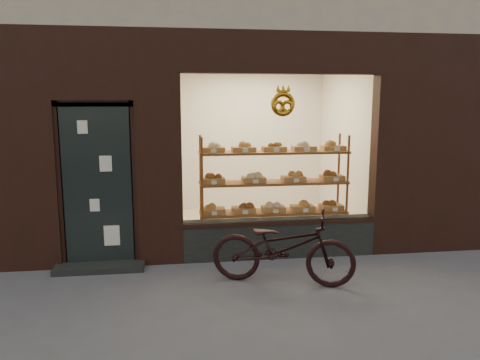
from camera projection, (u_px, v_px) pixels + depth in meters
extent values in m
plane|color=#4B4B4B|center=(281.00, 329.00, 4.54)|extent=(90.00, 90.00, 0.00)
cube|color=#242625|center=(279.00, 238.00, 6.63)|extent=(2.70, 0.25, 0.55)
cube|color=black|center=(98.00, 186.00, 6.10)|extent=(0.90, 0.04, 2.15)
cube|color=#242625|center=(100.00, 267.00, 6.12)|extent=(1.15, 0.35, 0.08)
torus|color=orange|center=(283.00, 104.00, 6.22)|extent=(0.33, 0.07, 0.33)
cube|color=brown|center=(273.00, 244.00, 7.09)|extent=(2.20, 0.45, 0.04)
cube|color=brown|center=(273.00, 212.00, 7.00)|extent=(2.20, 0.45, 0.03)
cube|color=brown|center=(274.00, 182.00, 6.93)|extent=(2.20, 0.45, 0.04)
cube|color=brown|center=(274.00, 152.00, 6.85)|extent=(2.20, 0.45, 0.04)
cylinder|color=brown|center=(202.00, 197.00, 6.62)|extent=(0.04, 0.04, 1.70)
cylinder|color=brown|center=(347.00, 193.00, 6.91)|extent=(0.04, 0.04, 1.70)
cylinder|color=brown|center=(201.00, 192.00, 7.00)|extent=(0.04, 0.04, 1.70)
cylinder|color=brown|center=(338.00, 188.00, 7.29)|extent=(0.04, 0.04, 1.70)
cube|color=olive|center=(213.00, 210.00, 6.87)|extent=(0.34, 0.24, 0.07)
sphere|color=olive|center=(213.00, 205.00, 6.86)|extent=(0.11, 0.11, 0.11)
cube|color=silver|center=(214.00, 213.00, 6.69)|extent=(0.07, 0.01, 0.05)
cube|color=olive|center=(244.00, 209.00, 6.93)|extent=(0.34, 0.24, 0.07)
sphere|color=brown|center=(244.00, 204.00, 6.92)|extent=(0.11, 0.11, 0.11)
cube|color=silver|center=(245.00, 212.00, 6.75)|extent=(0.07, 0.01, 0.05)
cube|color=olive|center=(273.00, 209.00, 7.00)|extent=(0.34, 0.24, 0.07)
sphere|color=#E9C08C|center=(273.00, 203.00, 6.98)|extent=(0.11, 0.11, 0.11)
cube|color=silver|center=(276.00, 211.00, 6.81)|extent=(0.07, 0.01, 0.05)
cube|color=olive|center=(302.00, 208.00, 7.06)|extent=(0.34, 0.24, 0.07)
sphere|color=olive|center=(303.00, 202.00, 7.04)|extent=(0.11, 0.11, 0.11)
cube|color=silver|center=(306.00, 210.00, 6.88)|extent=(0.07, 0.01, 0.05)
cube|color=olive|center=(331.00, 207.00, 7.12)|extent=(0.34, 0.24, 0.07)
sphere|color=brown|center=(331.00, 201.00, 7.10)|extent=(0.11, 0.11, 0.11)
cube|color=silver|center=(335.00, 209.00, 6.94)|extent=(0.08, 0.01, 0.05)
cube|color=olive|center=(213.00, 180.00, 6.80)|extent=(0.34, 0.24, 0.07)
sphere|color=brown|center=(213.00, 175.00, 6.78)|extent=(0.11, 0.11, 0.11)
cube|color=silver|center=(214.00, 182.00, 6.62)|extent=(0.07, 0.01, 0.06)
cube|color=olive|center=(254.00, 179.00, 6.88)|extent=(0.34, 0.24, 0.07)
sphere|color=#E9C08C|center=(254.00, 174.00, 6.87)|extent=(0.11, 0.11, 0.11)
cube|color=silver|center=(256.00, 181.00, 6.70)|extent=(0.08, 0.01, 0.06)
cube|color=olive|center=(293.00, 178.00, 6.96)|extent=(0.34, 0.24, 0.07)
sphere|color=olive|center=(293.00, 173.00, 6.95)|extent=(0.11, 0.11, 0.11)
cube|color=silver|center=(296.00, 181.00, 6.78)|extent=(0.07, 0.01, 0.06)
cube|color=olive|center=(332.00, 178.00, 7.04)|extent=(0.34, 0.24, 0.07)
sphere|color=brown|center=(332.00, 172.00, 7.03)|extent=(0.11, 0.11, 0.11)
cube|color=silver|center=(336.00, 180.00, 6.86)|extent=(0.08, 0.01, 0.06)
cube|color=olive|center=(213.00, 150.00, 6.72)|extent=(0.34, 0.24, 0.07)
sphere|color=#E9C08C|center=(213.00, 144.00, 6.71)|extent=(0.11, 0.11, 0.11)
cube|color=silver|center=(214.00, 151.00, 6.54)|extent=(0.07, 0.01, 0.06)
cube|color=olive|center=(244.00, 149.00, 6.78)|extent=(0.34, 0.24, 0.07)
sphere|color=olive|center=(244.00, 143.00, 6.77)|extent=(0.11, 0.11, 0.11)
cube|color=silver|center=(245.00, 150.00, 6.60)|extent=(0.07, 0.01, 0.06)
cube|color=olive|center=(274.00, 149.00, 6.85)|extent=(0.34, 0.24, 0.07)
sphere|color=brown|center=(274.00, 143.00, 6.83)|extent=(0.11, 0.11, 0.11)
cube|color=silver|center=(277.00, 150.00, 6.67)|extent=(0.07, 0.01, 0.06)
cube|color=olive|center=(304.00, 148.00, 6.91)|extent=(0.34, 0.24, 0.07)
sphere|color=#E9C08C|center=(304.00, 143.00, 6.89)|extent=(0.11, 0.11, 0.11)
cube|color=silver|center=(307.00, 150.00, 6.73)|extent=(0.07, 0.01, 0.06)
cube|color=olive|center=(333.00, 148.00, 6.97)|extent=(0.34, 0.24, 0.07)
sphere|color=olive|center=(333.00, 142.00, 6.95)|extent=(0.11, 0.11, 0.11)
cube|color=silver|center=(337.00, 149.00, 6.79)|extent=(0.08, 0.01, 0.06)
imported|color=black|center=(283.00, 247.00, 5.62)|extent=(1.83, 1.13, 0.91)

